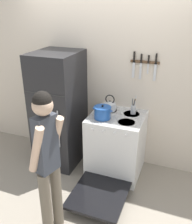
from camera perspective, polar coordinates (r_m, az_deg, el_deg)
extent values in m
plane|color=gray|center=(4.14, 1.78, -9.48)|extent=(14.00, 14.00, 0.00)
cube|color=beige|center=(3.62, 2.20, 7.83)|extent=(10.00, 0.06, 2.55)
cube|color=black|center=(3.66, -8.43, 0.49)|extent=(0.60, 0.71, 1.67)
cube|color=#2D2D2D|center=(3.25, -11.85, 4.08)|extent=(0.59, 0.01, 0.01)
cylinder|color=#B2B5BA|center=(3.33, -8.56, -3.95)|extent=(0.02, 0.02, 0.54)
cube|color=white|center=(3.55, 4.63, -7.36)|extent=(0.72, 0.69, 0.88)
cube|color=black|center=(3.34, 4.88, -1.04)|extent=(0.71, 0.67, 0.02)
cube|color=black|center=(3.30, 3.02, -10.20)|extent=(0.62, 0.05, 0.66)
cylinder|color=black|center=(3.27, 1.47, -1.46)|extent=(0.22, 0.22, 0.01)
cylinder|color=black|center=(3.18, 6.97, -2.36)|extent=(0.22, 0.22, 0.01)
cylinder|color=black|center=(3.50, 2.98, 0.36)|extent=(0.22, 0.22, 0.01)
cylinder|color=black|center=(3.43, 8.13, -0.43)|extent=(0.22, 0.22, 0.01)
cylinder|color=silver|center=(3.13, -0.82, -4.02)|extent=(0.04, 0.02, 0.04)
cylinder|color=silver|center=(3.09, 1.67, -4.48)|extent=(0.04, 0.02, 0.04)
cylinder|color=silver|center=(3.05, 4.23, -4.93)|extent=(0.04, 0.02, 0.04)
cylinder|color=silver|center=(3.02, 6.85, -5.39)|extent=(0.04, 0.02, 0.04)
cube|color=black|center=(3.21, 0.66, -18.41)|extent=(0.66, 0.70, 0.04)
cube|color=#99999E|center=(3.50, 4.20, -8.65)|extent=(0.58, 0.38, 0.01)
cylinder|color=#1E4C9E|center=(3.24, 1.48, -0.27)|extent=(0.21, 0.21, 0.14)
cylinder|color=#1E4C9E|center=(3.20, 1.50, 1.04)|extent=(0.22, 0.22, 0.02)
sphere|color=black|center=(3.19, 1.50, 1.39)|extent=(0.03, 0.03, 0.03)
cylinder|color=#1E4C9E|center=(3.25, -0.48, 0.84)|extent=(0.03, 0.02, 0.02)
cylinder|color=#1E4C9E|center=(3.18, 3.51, 0.23)|extent=(0.03, 0.02, 0.02)
cylinder|color=silver|center=(3.48, 3.17, 1.16)|extent=(0.17, 0.17, 0.10)
cone|color=silver|center=(3.45, 3.19, 2.17)|extent=(0.16, 0.16, 0.03)
sphere|color=black|center=(3.44, 3.20, 2.53)|extent=(0.02, 0.02, 0.02)
cone|color=silver|center=(3.45, 4.45, 1.13)|extent=(0.10, 0.03, 0.08)
torus|color=black|center=(3.44, 3.21, 2.91)|extent=(0.13, 0.01, 0.13)
cylinder|color=#B7BABF|center=(3.40, 8.51, 0.54)|extent=(0.07, 0.07, 0.12)
cylinder|color=#9E7547|center=(3.39, 8.85, 1.52)|extent=(0.02, 0.02, 0.19)
cylinder|color=#232326|center=(3.38, 8.57, 1.45)|extent=(0.04, 0.03, 0.19)
cylinder|color=#B2B5BA|center=(3.38, 8.86, 1.82)|extent=(0.03, 0.03, 0.24)
cylinder|color=#4C4C51|center=(3.38, 8.31, 1.44)|extent=(0.02, 0.04, 0.19)
cylinder|color=#6B6051|center=(2.76, -11.34, -20.07)|extent=(0.11, 0.11, 0.78)
cylinder|color=#6B6051|center=(2.83, -8.96, -18.44)|extent=(0.11, 0.11, 0.78)
cube|color=#383D47|center=(2.38, -11.32, -7.21)|extent=(0.18, 0.24, 0.58)
cylinder|color=beige|center=(2.32, -13.50, -8.41)|extent=(0.25, 0.14, 0.52)
cylinder|color=beige|center=(2.45, -9.27, -6.07)|extent=(0.25, 0.14, 0.52)
sphere|color=beige|center=(2.21, -12.14, 1.49)|extent=(0.19, 0.19, 0.19)
sphere|color=black|center=(2.19, -12.23, 2.51)|extent=(0.17, 0.17, 0.17)
cube|color=brown|center=(3.38, 11.11, 11.15)|extent=(0.38, 0.02, 0.03)
cube|color=silver|center=(3.42, 8.56, 9.57)|extent=(0.03, 0.00, 0.22)
cube|color=black|center=(3.38, 8.74, 12.45)|extent=(0.02, 0.02, 0.13)
cube|color=silver|center=(3.40, 10.13, 9.29)|extent=(0.03, 0.00, 0.23)
cube|color=black|center=(3.36, 10.34, 12.06)|extent=(0.02, 0.02, 0.10)
cube|color=silver|center=(3.38, 11.78, 9.78)|extent=(0.02, 0.00, 0.15)
cube|color=black|center=(3.35, 11.95, 11.79)|extent=(0.02, 0.02, 0.09)
cube|color=silver|center=(3.38, 13.32, 8.87)|extent=(0.03, 0.00, 0.24)
cube|color=black|center=(3.33, 13.61, 11.83)|extent=(0.02, 0.02, 0.12)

